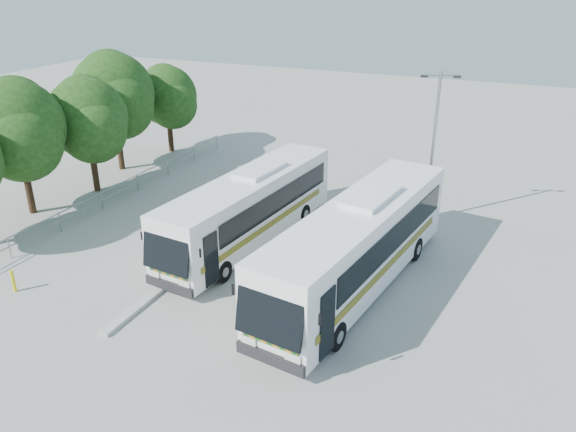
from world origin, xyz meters
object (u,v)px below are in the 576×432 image
at_px(coach_main, 250,207).
at_px(coach_adjacent, 358,245).
at_px(tree_far_b, 18,128).
at_px(tree_far_d, 114,94).
at_px(bollard, 13,281).
at_px(tree_far_c, 88,118).
at_px(lamppost, 434,142).
at_px(tree_far_e, 168,96).

xyz_separation_m(coach_main, coach_adjacent, (5.77, -1.97, 0.17)).
xyz_separation_m(tree_far_b, coach_adjacent, (17.78, -0.44, -2.65)).
bearing_deg(tree_far_b, tree_far_d, 92.23).
distance_m(coach_main, bollard, 10.21).
distance_m(tree_far_c, lamppost, 18.49).
distance_m(tree_far_d, coach_main, 14.06).
bearing_deg(tree_far_c, coach_adjacent, -14.42).
height_order(tree_far_c, tree_far_e, tree_far_c).
height_order(lamppost, bollard, lamppost).
height_order(tree_far_e, coach_main, tree_far_e).
xyz_separation_m(tree_far_c, coach_main, (11.12, -2.37, -2.50)).
distance_m(tree_far_b, lamppost, 20.44).
xyz_separation_m(coach_adjacent, bollard, (-12.30, -5.77, -1.45)).
bearing_deg(tree_far_c, tree_far_e, 93.54).
bearing_deg(bollard, tree_far_b, 131.40).
xyz_separation_m(coach_adjacent, lamppost, (1.27, 7.86, 2.20)).
height_order(tree_far_d, bollard, tree_far_d).
height_order(tree_far_b, bollard, tree_far_b).
height_order(tree_far_c, coach_adjacent, tree_far_c).
relative_size(tree_far_d, tree_far_e, 1.24).
height_order(tree_far_e, coach_adjacent, tree_far_e).
distance_m(tree_far_c, coach_main, 11.64).
distance_m(tree_far_d, bollard, 15.59).
bearing_deg(tree_far_b, tree_far_c, 77.09).
bearing_deg(coach_adjacent, tree_far_d, 164.30).
distance_m(tree_far_e, lamppost, 19.24).
relative_size(tree_far_d, coach_main, 0.63).
height_order(tree_far_b, tree_far_e, tree_far_b).
bearing_deg(bollard, tree_far_c, 114.38).
distance_m(tree_far_d, coach_adjacent, 19.99).
bearing_deg(tree_far_c, coach_main, -12.03).
height_order(coach_main, coach_adjacent, coach_adjacent).
distance_m(coach_adjacent, lamppost, 8.26).
relative_size(tree_far_d, lamppost, 0.98).
distance_m(tree_far_c, bollard, 11.73).
bearing_deg(coach_adjacent, tree_far_b, -173.14).
height_order(coach_adjacent, bollard, coach_adjacent).
bearing_deg(lamppost, tree_far_d, 159.75).
relative_size(coach_main, coach_adjacent, 0.91).
height_order(tree_far_c, tree_far_d, tree_far_d).
xyz_separation_m(tree_far_e, bollard, (5.09, -18.31, -3.41)).
distance_m(tree_far_b, coach_main, 12.43).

